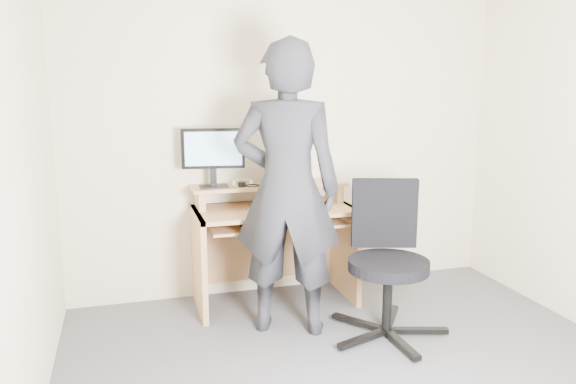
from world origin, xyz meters
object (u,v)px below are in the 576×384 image
desk (272,231)px  person (287,190)px  office_chair (387,254)px  monitor (213,152)px

desk → person: 0.71m
office_chair → monitor: bearing=157.4°
desk → office_chair: office_chair is taller
desk → office_chair: 0.99m
desk → monitor: size_ratio=2.59×
desk → person: size_ratio=0.61×
monitor → desk: bearing=3.2°
monitor → office_chair: size_ratio=0.46×
monitor → office_chair: bearing=-30.9°
desk → office_chair: size_ratio=1.19×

